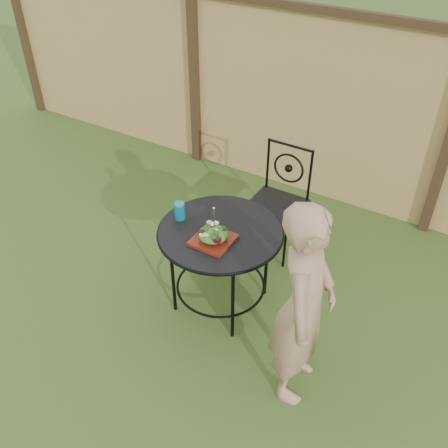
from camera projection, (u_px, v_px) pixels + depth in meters
name	position (u px, v px, depth m)	size (l,w,h in m)	color
ground	(184.00, 321.00, 3.87)	(60.00, 60.00, 0.00)	#244516
fence	(310.00, 105.00, 4.78)	(8.00, 0.12, 1.90)	tan
patio_table	(220.00, 245.00, 3.68)	(0.92, 0.92, 0.72)	black
patio_chair	(279.00, 198.00, 4.32)	(0.46, 0.46, 0.95)	black
diner	(304.00, 306.00, 2.99)	(0.54, 0.35, 1.48)	#9D7659
salad_plate	(213.00, 240.00, 3.49)	(0.27, 0.27, 0.02)	#49160A
salad	(213.00, 234.00, 3.46)	(0.21, 0.21, 0.08)	#235614
fork	(214.00, 220.00, 3.38)	(0.01, 0.01, 0.18)	silver
drinking_glass	(180.00, 211.00, 3.67)	(0.08, 0.08, 0.14)	#0A6B7E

